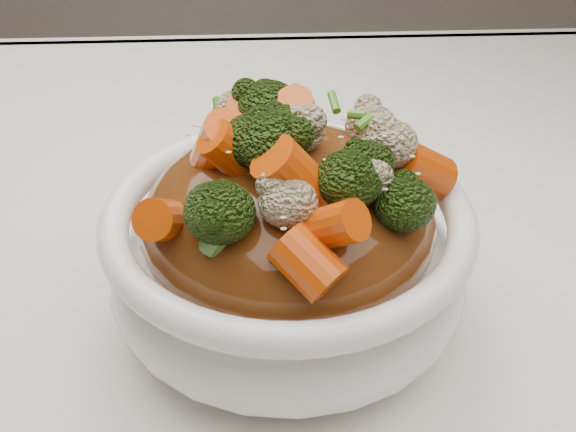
{
  "coord_description": "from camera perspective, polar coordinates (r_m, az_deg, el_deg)",
  "views": [
    {
      "loc": [
        -0.02,
        -0.35,
        1.03
      ],
      "look_at": [
        -0.01,
        -0.05,
        0.82
      ],
      "focal_mm": 42.0,
      "sensor_mm": 36.0,
      "label": 1
    }
  ],
  "objects": [
    {
      "name": "tablecloth",
      "position": [
        0.46,
        0.34,
        -5.29
      ],
      "size": [
        1.2,
        0.8,
        0.04
      ],
      "primitive_type": "cube",
      "color": "white",
      "rests_on": "dining_table"
    },
    {
      "name": "sauce_base",
      "position": [
        0.37,
        -0.0,
        -0.35
      ],
      "size": [
        0.21,
        0.21,
        0.09
      ],
      "primitive_type": "ellipsoid",
      "rotation": [
        0.0,
        0.0,
        0.43
      ],
      "color": "#5B2C0F",
      "rests_on": "bowl"
    },
    {
      "name": "sesame_seeds",
      "position": [
        0.34,
        -0.0,
        7.82
      ],
      "size": [
        0.19,
        0.19,
        0.01
      ],
      "primitive_type": null,
      "rotation": [
        0.0,
        0.0,
        0.43
      ],
      "color": "beige",
      "rests_on": "sauce_base"
    },
    {
      "name": "scallions",
      "position": [
        0.34,
        -0.0,
        7.82
      ],
      "size": [
        0.16,
        0.16,
        0.02
      ],
      "primitive_type": null,
      "rotation": [
        0.0,
        0.0,
        0.43
      ],
      "color": "#3D7F1D",
      "rests_on": "sauce_base"
    },
    {
      "name": "carrots",
      "position": [
        0.34,
        -0.0,
        7.68
      ],
      "size": [
        0.21,
        0.21,
        0.05
      ],
      "primitive_type": null,
      "rotation": [
        0.0,
        0.0,
        0.43
      ],
      "color": "#CF4506",
      "rests_on": "sauce_base"
    },
    {
      "name": "broccoli",
      "position": [
        0.34,
        -0.0,
        7.54
      ],
      "size": [
        0.21,
        0.21,
        0.04
      ],
      "primitive_type": null,
      "rotation": [
        0.0,
        0.0,
        0.43
      ],
      "color": "black",
      "rests_on": "sauce_base"
    },
    {
      "name": "cauliflower",
      "position": [
        0.34,
        -0.0,
        7.26
      ],
      "size": [
        0.21,
        0.21,
        0.03
      ],
      "primitive_type": null,
      "rotation": [
        0.0,
        0.0,
        0.43
      ],
      "color": "#C8B188",
      "rests_on": "sauce_base"
    },
    {
      "name": "bowl",
      "position": [
        0.38,
        0.0,
        -3.68
      ],
      "size": [
        0.27,
        0.27,
        0.08
      ],
      "primitive_type": null,
      "rotation": [
        0.0,
        0.0,
        0.43
      ],
      "color": "white",
      "rests_on": "tablecloth"
    }
  ]
}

